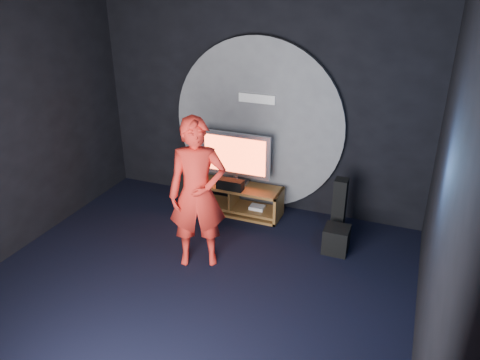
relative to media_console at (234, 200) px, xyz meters
name	(u,v)px	position (x,y,z in m)	size (l,w,h in m)	color
floor	(186,294)	(0.22, -2.05, -0.19)	(5.00, 5.00, 0.00)	black
back_wall	(259,95)	(0.22, 0.45, 1.56)	(5.00, 0.04, 3.50)	black
right_wall	(445,194)	(2.72, -2.05, 1.56)	(0.04, 5.00, 3.50)	black
wall_disc_panel	(258,125)	(0.22, 0.39, 1.11)	(2.60, 0.11, 2.60)	#515156
media_console	(234,200)	(0.00, 0.00, 0.00)	(1.47, 0.45, 0.45)	brown
tv	(235,157)	(-0.01, 0.07, 0.70)	(1.08, 0.22, 0.81)	silver
center_speaker	(230,184)	(-0.01, -0.14, 0.33)	(0.40, 0.15, 0.15)	black
remote	(206,184)	(-0.41, -0.12, 0.27)	(0.18, 0.05, 0.02)	black
tower_speaker_left	(185,180)	(-0.79, -0.07, 0.24)	(0.17, 0.19, 0.87)	black
tower_speaker_right	(339,208)	(1.60, -0.11, 0.24)	(0.17, 0.19, 0.87)	black
subwoofer	(336,239)	(1.66, -0.52, -0.02)	(0.32, 0.32, 0.35)	black
player	(197,194)	(0.08, -1.38, 0.76)	(0.70, 0.46, 1.92)	red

